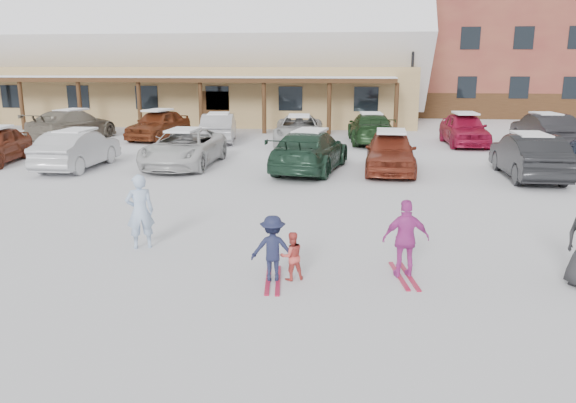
# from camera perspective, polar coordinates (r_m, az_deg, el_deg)

# --- Properties ---
(ground) EXTENTS (160.00, 160.00, 0.00)m
(ground) POSITION_cam_1_polar(r_m,az_deg,el_deg) (10.96, -2.24, -6.28)
(ground) COLOR white
(ground) RESTS_ON ground
(day_lodge) EXTENTS (29.12, 12.50, 10.38)m
(day_lodge) POSITION_cam_1_polar(r_m,az_deg,el_deg) (39.59, -8.62, 13.88)
(day_lodge) COLOR tan
(day_lodge) RESTS_ON ground
(alpine_hotel) EXTENTS (31.48, 14.01, 21.48)m
(alpine_hotel) POSITION_cam_1_polar(r_m,az_deg,el_deg) (49.98, 23.09, 18.32)
(alpine_hotel) COLOR maroon
(alpine_hotel) RESTS_ON ground
(lamp_post) EXTENTS (0.50, 0.25, 6.43)m
(lamp_post) POSITION_cam_1_polar(r_m,az_deg,el_deg) (34.55, 12.52, 13.22)
(lamp_post) COLOR black
(lamp_post) RESTS_ON ground
(conifer_2) EXTENTS (5.28, 5.28, 12.24)m
(conifer_2) POSITION_cam_1_polar(r_m,az_deg,el_deg) (61.13, -24.87, 15.42)
(conifer_2) COLOR black
(conifer_2) RESTS_ON ground
(conifer_3) EXTENTS (3.96, 3.96, 9.18)m
(conifer_3) POSITION_cam_1_polar(r_m,az_deg,el_deg) (54.33, 12.29, 14.89)
(conifer_3) COLOR black
(conifer_3) RESTS_ON ground
(adult_skier) EXTENTS (0.68, 0.60, 1.58)m
(adult_skier) POSITION_cam_1_polar(r_m,az_deg,el_deg) (12.02, -14.81, -0.98)
(adult_skier) COLOR #A8C2E6
(adult_skier) RESTS_ON ground
(toddler_red) EXTENTS (0.53, 0.49, 0.89)m
(toddler_red) POSITION_cam_1_polar(r_m,az_deg,el_deg) (10.00, 0.37, -5.55)
(toddler_red) COLOR #D54942
(toddler_red) RESTS_ON ground
(child_navy) EXTENTS (0.83, 0.54, 1.20)m
(child_navy) POSITION_cam_1_polar(r_m,az_deg,el_deg) (9.90, -1.55, -4.81)
(child_navy) COLOR #1A1E3C
(child_navy) RESTS_ON ground
(skis_child_navy) EXTENTS (0.37, 1.41, 0.03)m
(skis_child_navy) POSITION_cam_1_polar(r_m,az_deg,el_deg) (10.10, -1.53, -7.96)
(skis_child_navy) COLOR #A51736
(skis_child_navy) RESTS_ON ground
(child_magenta) EXTENTS (0.89, 0.49, 1.44)m
(child_magenta) POSITION_cam_1_polar(r_m,az_deg,el_deg) (10.26, 11.89, -3.74)
(child_magenta) COLOR #BA399A
(child_magenta) RESTS_ON ground
(skis_child_magenta) EXTENTS (0.43, 1.41, 0.03)m
(skis_child_magenta) POSITION_cam_1_polar(r_m,az_deg,el_deg) (10.49, 11.70, -7.41)
(skis_child_magenta) COLOR #A51736
(skis_child_magenta) RESTS_ON ground
(parked_car_1) EXTENTS (1.54, 4.33, 1.42)m
(parked_car_1) POSITION_cam_1_polar(r_m,az_deg,el_deg) (22.14, -20.62, 4.98)
(parked_car_1) COLOR #B6B7BA
(parked_car_1) RESTS_ON ground
(parked_car_2) EXTENTS (2.30, 4.98, 1.38)m
(parked_car_2) POSITION_cam_1_polar(r_m,az_deg,el_deg) (21.56, -10.52, 5.37)
(parked_car_2) COLOR silver
(parked_car_2) RESTS_ON ground
(parked_car_3) EXTENTS (2.82, 5.32, 1.47)m
(parked_car_3) POSITION_cam_1_polar(r_m,az_deg,el_deg) (20.22, 2.23, 5.16)
(parked_car_3) COLOR #1D3929
(parked_car_3) RESTS_ON ground
(parked_car_4) EXTENTS (1.87, 4.37, 1.47)m
(parked_car_4) POSITION_cam_1_polar(r_m,az_deg,el_deg) (20.35, 10.36, 5.01)
(parked_car_4) COLOR maroon
(parked_car_4) RESTS_ON ground
(parked_car_5) EXTENTS (1.65, 4.56, 1.50)m
(parked_car_5) POSITION_cam_1_polar(r_m,az_deg,el_deg) (20.60, 23.27, 4.25)
(parked_car_5) COLOR black
(parked_car_5) RESTS_ON ground
(parked_car_7) EXTENTS (2.99, 5.61, 1.55)m
(parked_car_7) POSITION_cam_1_polar(r_m,az_deg,el_deg) (30.57, -21.05, 7.26)
(parked_car_7) COLOR gray
(parked_car_7) RESTS_ON ground
(parked_car_8) EXTENTS (2.51, 4.65, 1.50)m
(parked_car_8) POSITION_cam_1_polar(r_m,az_deg,el_deg) (29.77, -13.03, 7.62)
(parked_car_8) COLOR maroon
(parked_car_8) RESTS_ON ground
(parked_car_9) EXTENTS (2.19, 4.47, 1.41)m
(parked_car_9) POSITION_cam_1_polar(r_m,az_deg,el_deg) (28.16, -7.02, 7.44)
(parked_car_9) COLOR #ACABB0
(parked_car_9) RESTS_ON ground
(parked_car_10) EXTENTS (2.74, 5.17, 1.39)m
(parked_car_10) POSITION_cam_1_polar(r_m,az_deg,el_deg) (27.11, 1.12, 7.27)
(parked_car_10) COLOR silver
(parked_car_10) RESTS_ON ground
(parked_car_11) EXTENTS (2.42, 5.16, 1.46)m
(parked_car_11) POSITION_cam_1_polar(r_m,az_deg,el_deg) (27.81, 8.40, 7.37)
(parked_car_11) COLOR #1A3619
(parked_car_11) RESTS_ON ground
(parked_car_12) EXTENTS (2.01, 4.56, 1.53)m
(parked_car_12) POSITION_cam_1_polar(r_m,az_deg,el_deg) (28.12, 17.47, 7.03)
(parked_car_12) COLOR #A61539
(parked_car_12) RESTS_ON ground
(parked_car_13) EXTENTS (2.00, 4.87, 1.57)m
(parked_car_13) POSITION_cam_1_polar(r_m,az_deg,el_deg) (28.64, 24.58, 6.57)
(parked_car_13) COLOR black
(parked_car_13) RESTS_ON ground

